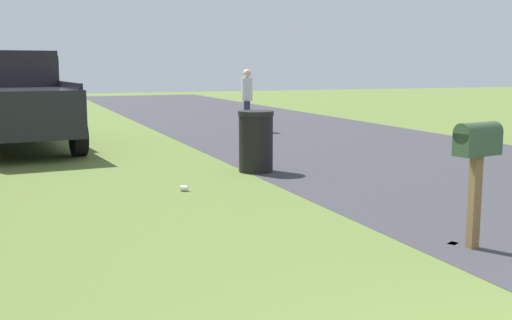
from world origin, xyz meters
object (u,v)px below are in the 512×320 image
Objects in this scene: mailbox at (477,149)px; pickup_truck at (16,97)px; trash_bin at (256,141)px; pedestrian at (247,95)px.

pickup_truck reaches higher than mailbox.
pickup_truck reaches higher than trash_bin.
mailbox is 0.74× the size of pedestrian.
mailbox is 1.21× the size of trash_bin.
mailbox is at bearing -65.68° from pedestrian.
mailbox is 11.30m from pedestrian.
pedestrian is (1.35, -5.86, -0.13)m from pickup_truck.
trash_bin is (4.93, 0.37, -0.47)m from mailbox.
pickup_truck is 6.01m from pedestrian.
mailbox reaches higher than trash_bin.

